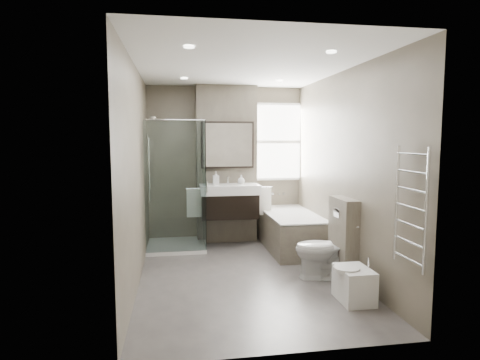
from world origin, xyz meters
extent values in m
cube|color=#54504E|center=(0.00, 0.00, -0.03)|extent=(2.65, 3.85, 0.05)
cube|color=silver|center=(0.00, 0.00, 2.62)|extent=(2.65, 3.85, 0.05)
cube|color=#675E4F|center=(0.00, 1.92, 1.30)|extent=(2.65, 0.05, 2.60)
cube|color=#675E4F|center=(0.00, -1.92, 1.30)|extent=(2.65, 0.05, 2.60)
cube|color=#675E4F|center=(-1.32, 0.00, 1.30)|extent=(0.05, 3.85, 2.60)
cube|color=#675E4F|center=(1.32, 0.00, 1.30)|extent=(0.05, 3.85, 2.60)
cube|color=#615A4C|center=(0.00, 1.77, 1.30)|extent=(1.00, 0.25, 2.60)
cube|color=black|center=(0.00, 1.42, 0.66)|extent=(0.90, 0.45, 0.38)
cube|color=white|center=(0.00, 1.42, 0.92)|extent=(0.95, 0.47, 0.15)
cylinder|color=silver|center=(0.00, 1.59, 1.06)|extent=(0.03, 0.03, 0.12)
cylinder|color=silver|center=(0.00, 1.53, 1.11)|extent=(0.02, 0.12, 0.02)
cube|color=black|center=(0.00, 1.62, 1.63)|extent=(0.86, 0.06, 0.76)
cube|color=white|center=(0.00, 1.58, 1.63)|extent=(0.80, 0.02, 0.70)
cube|color=white|center=(-0.56, 1.40, 0.72)|extent=(0.24, 0.06, 0.44)
cube|color=white|center=(0.56, 1.40, 0.72)|extent=(0.24, 0.06, 0.44)
cube|color=white|center=(-0.85, 1.45, 0.03)|extent=(0.90, 0.90, 0.06)
cube|color=white|center=(-0.85, 1.01, 1.03)|extent=(0.88, 0.01, 1.94)
cube|color=white|center=(-0.41, 1.45, 1.03)|extent=(0.01, 0.88, 1.94)
cylinder|color=silver|center=(-1.25, 1.45, 1.25)|extent=(0.02, 0.02, 1.00)
cube|color=#615A4C|center=(0.93, 1.10, 0.28)|extent=(0.75, 1.60, 0.55)
cube|color=white|center=(0.93, 1.10, 0.56)|extent=(0.75, 1.60, 0.03)
cube|color=white|center=(0.93, 1.10, 0.49)|extent=(0.61, 1.42, 0.12)
cube|color=white|center=(0.90, 1.88, 1.67)|extent=(0.98, 0.04, 1.33)
cube|color=white|center=(0.90, 1.85, 1.67)|extent=(0.90, 0.01, 1.25)
cube|color=white|center=(0.90, 1.85, 1.68)|extent=(0.90, 0.01, 0.05)
imported|color=white|center=(0.97, -0.26, 0.37)|extent=(0.79, 0.54, 0.74)
cube|color=#615A4C|center=(1.21, -0.25, 0.50)|extent=(0.18, 0.55, 1.00)
cube|color=silver|center=(1.11, -0.25, 0.82)|extent=(0.01, 0.16, 0.11)
cube|color=white|center=(1.02, -0.99, 0.18)|extent=(0.33, 0.45, 0.36)
cylinder|color=white|center=(0.93, -0.99, 0.36)|extent=(0.27, 0.27, 0.05)
cylinder|color=silver|center=(1.18, -0.99, 0.42)|extent=(0.02, 0.02, 0.10)
cylinder|color=silver|center=(1.25, -1.83, 1.12)|extent=(0.03, 0.03, 1.10)
cylinder|color=silver|center=(1.25, -1.37, 1.12)|extent=(0.03, 0.03, 1.10)
cube|color=silver|center=(1.25, -1.60, 1.12)|extent=(0.02, 0.46, 1.00)
imported|color=white|center=(-0.21, 1.49, 1.11)|extent=(0.09, 0.10, 0.21)
imported|color=white|center=(0.20, 1.48, 1.07)|extent=(0.12, 0.12, 0.15)
camera|label=1|loc=(-0.84, -4.88, 1.74)|focal=30.00mm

